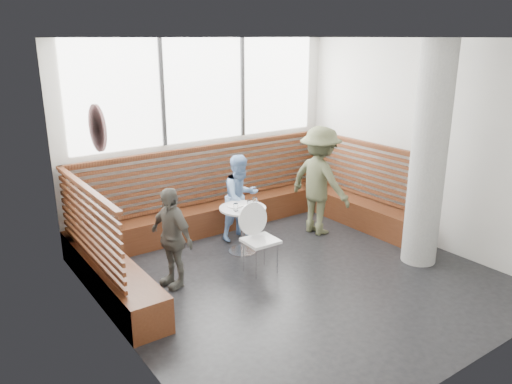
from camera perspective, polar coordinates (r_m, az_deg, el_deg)
room at (r=6.50m, az=5.07°, el=2.92°), size 5.00×5.00×3.20m
booth at (r=8.23m, az=-3.11°, el=-2.63°), size 5.00×2.50×1.44m
concrete_column at (r=7.45m, az=19.13°, el=3.86°), size 0.50×0.50×3.20m
wall_art at (r=5.51m, az=-17.68°, el=6.98°), size 0.03×0.50×0.50m
cafe_table at (r=7.65m, az=-1.52°, el=-3.23°), size 0.71×0.71×0.73m
cafe_chair at (r=7.03m, az=0.15°, el=-4.67°), size 0.47×0.46×0.98m
adult_man at (r=8.38m, az=7.29°, el=1.27°), size 0.82×1.25×1.83m
child_back at (r=8.12m, az=-1.74°, el=-0.63°), size 0.75×0.61×1.42m
child_left at (r=6.69m, az=-9.66°, el=-5.14°), size 0.49×0.85×1.37m
plate_near at (r=7.62m, az=-2.50°, el=-1.61°), size 0.22×0.22×0.02m
plate_far at (r=7.68m, az=-1.66°, el=-1.45°), size 0.18×0.18×0.01m
glass_left at (r=7.42m, az=-2.32°, el=-1.74°), size 0.07×0.07×0.11m
glass_mid at (r=7.57m, az=-0.78°, el=-1.34°), size 0.07×0.07×0.11m
glass_right at (r=7.68m, az=-0.14°, el=-1.04°), size 0.07×0.07×0.11m
menu_card at (r=7.46m, az=-0.09°, el=-2.05°), size 0.19×0.14×0.00m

